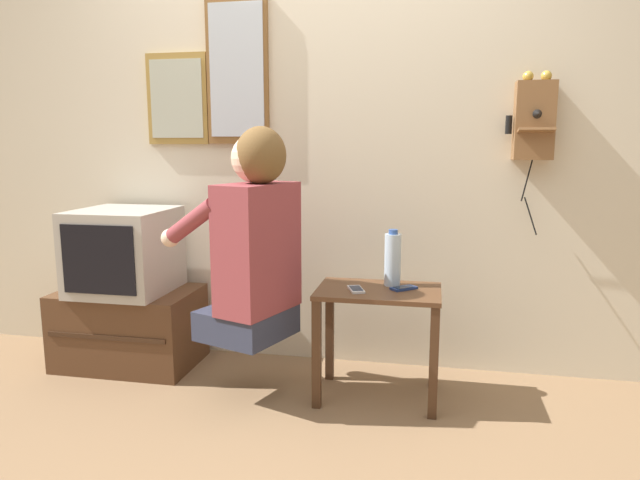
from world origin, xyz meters
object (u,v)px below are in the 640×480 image
object	(u,v)px
framed_picture	(177,99)
wall_mirror	(237,71)
wall_phone_antique	(534,120)
cell_phone_spare	(404,288)
person	(253,239)
television	(124,251)
cell_phone_held	(356,289)
water_bottle	(393,259)

from	to	relation	value
framed_picture	wall_mirror	bearing A→B (deg)	-0.50
wall_phone_antique	cell_phone_spare	size ratio (longest dim) A/B	6.03
person	framed_picture	world-z (taller)	framed_picture
framed_picture	cell_phone_spare	size ratio (longest dim) A/B	3.75
television	framed_picture	world-z (taller)	framed_picture
wall_phone_antique	cell_phone_spare	distance (m)	1.05
wall_phone_antique	wall_mirror	world-z (taller)	wall_mirror
wall_phone_antique	person	bearing A→B (deg)	-157.85
television	wall_phone_antique	size ratio (longest dim) A/B	0.63
cell_phone_held	water_bottle	world-z (taller)	water_bottle
television	cell_phone_spare	xyz separation A→B (m)	(1.51, -0.12, -0.10)
wall_phone_antique	water_bottle	world-z (taller)	wall_phone_antique
person	television	distance (m)	0.88
television	framed_picture	xyz separation A→B (m)	(0.21, 0.29, 0.82)
framed_picture	cell_phone_held	world-z (taller)	framed_picture
person	cell_phone_held	world-z (taller)	person
wall_mirror	framed_picture	bearing A→B (deg)	179.50
television	wall_phone_antique	world-z (taller)	wall_phone_antique
person	cell_phone_held	xyz separation A→B (m)	(0.47, 0.09, -0.24)
framed_picture	wall_mirror	xyz separation A→B (m)	(0.36, -0.00, 0.14)
person	cell_phone_spare	bearing A→B (deg)	-56.91
framed_picture	wall_mirror	distance (m)	0.39
person	television	world-z (taller)	person
wall_phone_antique	framed_picture	distance (m)	1.90
wall_phone_antique	cell_phone_held	size ratio (longest dim) A/B	5.84
person	water_bottle	world-z (taller)	person
person	framed_picture	size ratio (longest dim) A/B	1.99
television	wall_mirror	distance (m)	1.15
cell_phone_held	wall_mirror	bearing A→B (deg)	126.99
water_bottle	framed_picture	bearing A→B (deg)	164.76
television	cell_phone_held	distance (m)	1.31
wall_mirror	cell_phone_held	distance (m)	1.37
wall_phone_antique	water_bottle	bearing A→B (deg)	-155.82
person	wall_mirror	distance (m)	1.03
person	wall_phone_antique	distance (m)	1.49
person	wall_mirror	world-z (taller)	wall_mirror
cell_phone_spare	water_bottle	xyz separation A→B (m)	(-0.06, 0.07, 0.12)
framed_picture	cell_phone_held	bearing A→B (deg)	-23.62
cell_phone_held	television	bearing A→B (deg)	151.84
television	water_bottle	world-z (taller)	television
cell_phone_held	cell_phone_spare	bearing A→B (deg)	-2.82
wall_mirror	water_bottle	distance (m)	1.33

